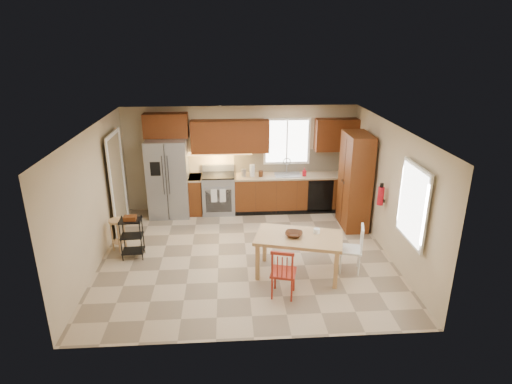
{
  "coord_description": "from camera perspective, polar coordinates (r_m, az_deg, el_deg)",
  "views": [
    {
      "loc": [
        -0.31,
        -7.41,
        4.04
      ],
      "look_at": [
        0.22,
        0.4,
        1.15
      ],
      "focal_mm": 30.0,
      "sensor_mm": 36.0,
      "label": 1
    }
  ],
  "objects": [
    {
      "name": "utility_cart",
      "position": [
        8.5,
        -16.19,
        -5.91
      ],
      "size": [
        0.42,
        0.33,
        0.81
      ],
      "primitive_type": null,
      "rotation": [
        0.0,
        0.0,
        0.04
      ],
      "color": "black",
      "rests_on": "floor"
    },
    {
      "name": "dining_table",
      "position": [
        7.68,
        5.66,
        -8.42
      ],
      "size": [
        1.66,
        1.21,
        0.73
      ],
      "primitive_type": null,
      "rotation": [
        0.0,
        0.0,
        -0.27
      ],
      "color": "tan",
      "rests_on": "floor"
    },
    {
      "name": "paper_towel",
      "position": [
        10.03,
        -0.52,
        2.87
      ],
      "size": [
        0.12,
        0.12,
        0.28
      ],
      "primitive_type": "cylinder",
      "color": "white",
      "rests_on": "base_cabinet_run"
    },
    {
      "name": "window_back",
      "position": [
        10.27,
        4.14,
        6.76
      ],
      "size": [
        1.12,
        0.04,
        1.12
      ],
      "primitive_type": "cube",
      "color": "white",
      "rests_on": "wall_back"
    },
    {
      "name": "doorway",
      "position": [
        9.5,
        -18.06,
        0.9
      ],
      "size": [
        0.04,
        0.95,
        2.1
      ],
      "primitive_type": "cube",
      "color": "#8C7A59",
      "rests_on": "wall_left"
    },
    {
      "name": "ceiling",
      "position": [
        7.57,
        -1.49,
        8.53
      ],
      "size": [
        5.5,
        5.0,
        0.02
      ],
      "primitive_type": "cube",
      "color": "silver",
      "rests_on": "ground"
    },
    {
      "name": "range_stove",
      "position": [
        10.24,
        -4.99,
        -0.27
      ],
      "size": [
        0.76,
        0.63,
        0.92
      ],
      "primitive_type": "cube",
      "color": "gray",
      "rests_on": "floor"
    },
    {
      "name": "window_right",
      "position": [
        7.4,
        20.22,
        -1.52
      ],
      "size": [
        0.04,
        1.02,
        1.32
      ],
      "primitive_type": "cube",
      "color": "white",
      "rests_on": "wall_right"
    },
    {
      "name": "floor",
      "position": [
        8.44,
        -1.33,
        -8.32
      ],
      "size": [
        5.5,
        5.5,
        0.0
      ],
      "primitive_type": "plane",
      "color": "tan",
      "rests_on": "ground"
    },
    {
      "name": "wall_back",
      "position": [
        10.3,
        -2.03,
        4.54
      ],
      "size": [
        5.5,
        0.02,
        2.5
      ],
      "primitive_type": "cube",
      "color": "#CCB793",
      "rests_on": "ground"
    },
    {
      "name": "canister_steel",
      "position": [
        10.04,
        -1.66,
        2.57
      ],
      "size": [
        0.11,
        0.11,
        0.18
      ],
      "primitive_type": "cylinder",
      "color": "gray",
      "rests_on": "base_cabinet_run"
    },
    {
      "name": "dishwasher",
      "position": [
        10.21,
        8.57,
        -0.54
      ],
      "size": [
        0.6,
        0.02,
        0.78
      ],
      "primitive_type": "cube",
      "color": "black",
      "rests_on": "floor"
    },
    {
      "name": "upper_right_block",
      "position": [
        10.3,
        10.68,
        7.51
      ],
      "size": [
        1.0,
        0.35,
        0.75
      ],
      "primitive_type": "cube",
      "color": "#5B280F",
      "rests_on": "wall_back"
    },
    {
      "name": "pantry",
      "position": [
        9.51,
        13.06,
        1.41
      ],
      "size": [
        0.5,
        0.95,
        2.1
      ],
      "primitive_type": "cube",
      "color": "#5E3011",
      "rests_on": "floor"
    },
    {
      "name": "backsplash",
      "position": [
        10.42,
        5.1,
        4.23
      ],
      "size": [
        2.92,
        0.03,
        0.55
      ],
      "primitive_type": "cube",
      "color": "beige",
      "rests_on": "wall_back"
    },
    {
      "name": "table_bowl",
      "position": [
        7.5,
        5.05,
        -5.94
      ],
      "size": [
        0.37,
        0.37,
        0.07
      ],
      "primitive_type": "imported",
      "rotation": [
        0.0,
        0.0,
        -0.27
      ],
      "color": "#452412",
      "rests_on": "dining_table"
    },
    {
      "name": "bar_stool",
      "position": [
        8.89,
        -17.86,
        -5.47
      ],
      "size": [
        0.37,
        0.37,
        0.65
      ],
      "primitive_type": null,
      "rotation": [
        0.0,
        0.0,
        -0.19
      ],
      "color": "tan",
      "rests_on": "floor"
    },
    {
      "name": "upper_over_fridge",
      "position": [
        10.02,
        -11.93,
        8.68
      ],
      "size": [
        1.0,
        0.35,
        0.55
      ],
      "primitive_type": "cube",
      "color": "#5B280F",
      "rests_on": "wall_back"
    },
    {
      "name": "undercab_glow",
      "position": [
        10.05,
        -5.15,
        5.14
      ],
      "size": [
        1.6,
        0.3,
        0.01
      ],
      "primitive_type": "cube",
      "color": "#FFBF66",
      "rests_on": "wall_back"
    },
    {
      "name": "soap_bottle",
      "position": [
        10.14,
        6.46,
        2.67
      ],
      "size": [
        0.09,
        0.09,
        0.19
      ],
      "primitive_type": "imported",
      "color": "red",
      "rests_on": "base_cabinet_run"
    },
    {
      "name": "canister_wood",
      "position": [
        10.04,
        0.64,
        2.46
      ],
      "size": [
        0.1,
        0.1,
        0.14
      ],
      "primitive_type": "cylinder",
      "color": "#452412",
      "rests_on": "base_cabinet_run"
    },
    {
      "name": "upper_left_block",
      "position": [
        9.98,
        -3.48,
        7.41
      ],
      "size": [
        1.8,
        0.35,
        0.75
      ],
      "primitive_type": "cube",
      "color": "#5B280F",
      "rests_on": "wall_back"
    },
    {
      "name": "sink",
      "position": [
        10.22,
        4.24,
        2.08
      ],
      "size": [
        0.62,
        0.46,
        0.16
      ],
      "primitive_type": "cube",
      "color": "gray",
      "rests_on": "base_cabinet_run"
    },
    {
      "name": "base_cabinet_narrow",
      "position": [
        10.29,
        -8.05,
        -0.36
      ],
      "size": [
        0.3,
        0.6,
        0.9
      ],
      "primitive_type": "cube",
      "color": "#5E3011",
      "rests_on": "floor"
    },
    {
      "name": "wall_right",
      "position": [
        8.48,
        17.49,
        0.1
      ],
      "size": [
        0.02,
        5.0,
        2.5
      ],
      "primitive_type": "cube",
      "color": "#CCB793",
      "rests_on": "ground"
    },
    {
      "name": "chair_white",
      "position": [
        7.9,
        12.5,
        -7.39
      ],
      "size": [
        0.51,
        0.51,
        0.88
      ],
      "primitive_type": null,
      "rotation": [
        0.0,
        0.0,
        1.3
      ],
      "color": "white",
      "rests_on": "floor"
    },
    {
      "name": "wall_front",
      "position": [
        5.65,
        -0.26,
        -9.3
      ],
      "size": [
        5.5,
        0.02,
        2.5
      ],
      "primitive_type": "cube",
      "color": "#CCB793",
      "rests_on": "ground"
    },
    {
      "name": "base_cabinet_run",
      "position": [
        10.38,
        5.22,
        -0.05
      ],
      "size": [
        2.92,
        0.6,
        0.9
      ],
      "primitive_type": "cube",
      "color": "#5E3011",
      "rests_on": "floor"
    },
    {
      "name": "chair_red",
      "position": [
        7.04,
        3.68,
        -10.54
      ],
      "size": [
        0.51,
        0.51,
        0.88
      ],
      "primitive_type": null,
      "rotation": [
        0.0,
        0.0,
        -0.27
      ],
      "color": "maroon",
      "rests_on": "floor"
    },
    {
      "name": "wall_left",
      "position": [
        8.28,
        -20.78,
        -0.79
      ],
      "size": [
        0.02,
        5.0,
        2.5
      ],
      "primitive_type": "cube",
      "color": "#CCB793",
      "rests_on": "ground"
    },
    {
      "name": "fire_extinguisher",
      "position": [
        8.62,
        16.29,
        -0.51
      ],
      "size": [
        0.12,
        0.12,
        0.36
      ],
      "primitive_type": "cylinder",
      "color": "red",
      "rests_on": "wall_right"
    },
    {
      "name": "table_jar",
      "position": [
        7.64,
        8.08,
        -5.31
      ],
      "size": [
        0.13,
        0.13,
        0.12
      ],
      "primitive_type": "cylinder",
      "rotation": [
        0.0,
        0.0,
        -0.27
      ],
      "color": "white",
      "rests_on": "dining_table"
    },
    {
      "name": "refrigerator",
      "position": [
        10.13,
        -11.59,
        1.85
      ],
      "size": [
        0.92,
        0.75,
        1.82
      ],
      "primitive_type": "cube",
      "color": "gray",
      "rests_on": "floor"
    }
  ]
}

